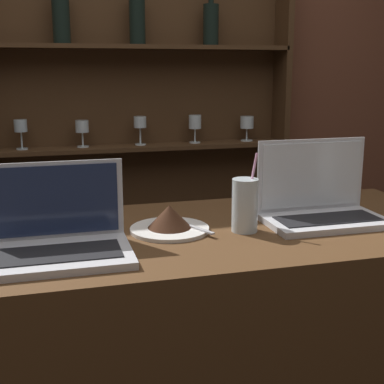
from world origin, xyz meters
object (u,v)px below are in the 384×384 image
laptop_near (55,237)px  cake_plate (170,221)px  laptop_far (320,203)px  water_glass (245,205)px

laptop_near → cake_plate: 0.32m
cake_plate → laptop_far: bearing=-2.2°
cake_plate → laptop_near: bearing=-159.9°
laptop_near → cake_plate: (0.30, 0.11, -0.02)m
water_glass → laptop_far: bearing=8.5°
water_glass → cake_plate: bearing=164.8°
laptop_near → water_glass: size_ratio=1.64×
cake_plate → water_glass: size_ratio=1.01×
laptop_near → laptop_far: laptop_far is taller
laptop_near → laptop_far: bearing=7.2°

